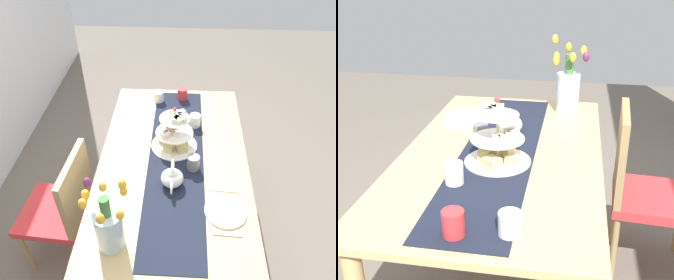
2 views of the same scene
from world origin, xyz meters
The scene contains 14 objects.
ground_plane centered at (0.00, 0.00, 0.00)m, with size 8.00×8.00×0.00m, color #6B6056.
dining_table centered at (0.00, 0.00, 0.64)m, with size 1.63×0.93×0.75m.
chair_left centered at (-0.22, 0.69, 0.50)m, with size 0.45×0.45×0.91m.
table_runner centered at (0.00, -0.02, 0.75)m, with size 1.54×0.34×0.00m, color black.
tiered_cake_stand centered at (0.13, 0.00, 0.84)m, with size 0.30×0.30×0.30m.
teapot centered at (-0.21, 0.00, 0.81)m, with size 0.24×0.13×0.14m.
tulip_vase centered at (-0.61, 0.28, 0.90)m, with size 0.23×0.21×0.46m.
cream_jug centered at (0.65, 0.14, 0.79)m, with size 0.08×0.08×0.09m, color white.
dinner_plate_left centered at (-0.39, -0.30, 0.75)m, with size 0.23×0.23×0.01m, color white.
fork_left centered at (-0.54, -0.30, 0.75)m, with size 0.02×0.15×0.01m, color silver.
knife_left centered at (-0.25, -0.30, 0.75)m, with size 0.01×0.17×0.01m, color silver.
mug_grey centered at (-0.08, -0.12, 0.80)m, with size 0.08×0.08×0.10m, color slate.
mug_white_text centered at (0.35, -0.14, 0.79)m, with size 0.08×0.08×0.10m, color white.
mug_orange centered at (0.69, -0.04, 0.79)m, with size 0.08×0.08×0.10m, color red.
Camera 1 is at (-1.49, -0.04, 2.19)m, focal length 35.11 mm.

